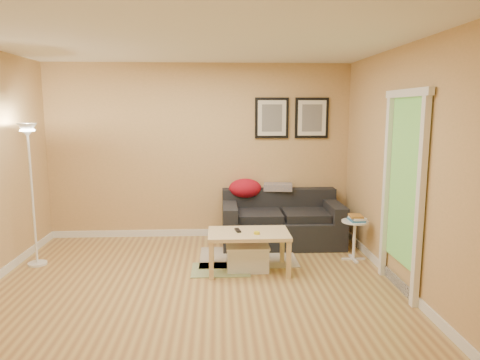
{
  "coord_description": "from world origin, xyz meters",
  "views": [
    {
      "loc": [
        0.28,
        -4.58,
        1.92
      ],
      "look_at": [
        0.55,
        0.85,
        1.05
      ],
      "focal_mm": 32.83,
      "sensor_mm": 36.0,
      "label": 1
    }
  ],
  "objects_px": {
    "coffee_table": "(249,251)",
    "side_table": "(354,240)",
    "book_stack": "(357,218)",
    "storage_bin": "(247,257)",
    "floor_lamp": "(33,199)",
    "sofa": "(282,218)"
  },
  "relations": [
    {
      "from": "coffee_table",
      "to": "side_table",
      "type": "distance_m",
      "value": 1.42
    },
    {
      "from": "book_stack",
      "to": "coffee_table",
      "type": "bearing_deg",
      "value": -166.69
    },
    {
      "from": "storage_bin",
      "to": "floor_lamp",
      "type": "distance_m",
      "value": 2.73
    },
    {
      "from": "sofa",
      "to": "floor_lamp",
      "type": "bearing_deg",
      "value": -167.29
    },
    {
      "from": "side_table",
      "to": "floor_lamp",
      "type": "bearing_deg",
      "value": 179.72
    },
    {
      "from": "side_table",
      "to": "book_stack",
      "type": "xyz_separation_m",
      "value": [
        0.02,
        0.0,
        0.3
      ]
    },
    {
      "from": "coffee_table",
      "to": "storage_bin",
      "type": "xyz_separation_m",
      "value": [
        -0.01,
        0.04,
        -0.08
      ]
    },
    {
      "from": "storage_bin",
      "to": "side_table",
      "type": "xyz_separation_m",
      "value": [
        1.4,
        0.27,
        0.1
      ]
    },
    {
      "from": "coffee_table",
      "to": "sofa",
      "type": "bearing_deg",
      "value": 45.85
    },
    {
      "from": "coffee_table",
      "to": "book_stack",
      "type": "bearing_deg",
      "value": -3.73
    },
    {
      "from": "sofa",
      "to": "side_table",
      "type": "distance_m",
      "value": 1.12
    },
    {
      "from": "coffee_table",
      "to": "storage_bin",
      "type": "distance_m",
      "value": 0.09
    },
    {
      "from": "sofa",
      "to": "book_stack",
      "type": "xyz_separation_m",
      "value": [
        0.85,
        -0.74,
        0.18
      ]
    },
    {
      "from": "floor_lamp",
      "to": "coffee_table",
      "type": "bearing_deg",
      "value": -7.33
    },
    {
      "from": "sofa",
      "to": "floor_lamp",
      "type": "distance_m",
      "value": 3.3
    },
    {
      "from": "sofa",
      "to": "storage_bin",
      "type": "height_order",
      "value": "sofa"
    },
    {
      "from": "sofa",
      "to": "side_table",
      "type": "height_order",
      "value": "sofa"
    },
    {
      "from": "coffee_table",
      "to": "book_stack",
      "type": "height_order",
      "value": "book_stack"
    },
    {
      "from": "coffee_table",
      "to": "side_table",
      "type": "xyz_separation_m",
      "value": [
        1.39,
        0.32,
        0.02
      ]
    },
    {
      "from": "coffee_table",
      "to": "storage_bin",
      "type": "bearing_deg",
      "value": 86.9
    },
    {
      "from": "storage_bin",
      "to": "floor_lamp",
      "type": "height_order",
      "value": "floor_lamp"
    },
    {
      "from": "side_table",
      "to": "floor_lamp",
      "type": "xyz_separation_m",
      "value": [
        -4.02,
        0.02,
        0.58
      ]
    }
  ]
}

